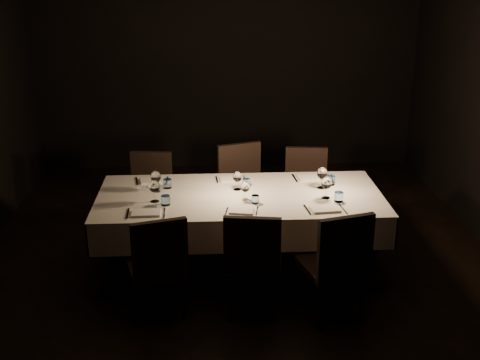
{
  "coord_description": "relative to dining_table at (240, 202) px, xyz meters",
  "views": [
    {
      "loc": [
        -0.27,
        -4.93,
        2.74
      ],
      "look_at": [
        0.0,
        0.0,
        0.9
      ],
      "focal_mm": 45.0,
      "sensor_mm": 36.0,
      "label": 1
    }
  ],
  "objects": [
    {
      "name": "chair_far_right",
      "position": [
        0.73,
        0.83,
        -0.19
      ],
      "size": [
        0.48,
        0.48,
        0.9
      ],
      "rotation": [
        0.0,
        0.0,
        -0.12
      ],
      "color": "black",
      "rests_on": "ground"
    },
    {
      "name": "place_setting_near_left",
      "position": [
        -0.73,
        -0.22,
        0.15
      ],
      "size": [
        0.35,
        0.41,
        0.19
      ],
      "rotation": [
        0.0,
        0.0,
        0.03
      ],
      "color": "silver",
      "rests_on": "dining_table"
    },
    {
      "name": "chair_near_center",
      "position": [
        0.06,
        -0.74,
        -0.18
      ],
      "size": [
        0.5,
        0.5,
        0.91
      ],
      "rotation": [
        0.0,
        0.0,
        3.0
      ],
      "color": "black",
      "rests_on": "ground"
    },
    {
      "name": "chair_far_center",
      "position": [
        0.07,
        0.8,
        -0.16
      ],
      "size": [
        0.58,
        0.58,
        0.96
      ],
      "rotation": [
        0.0,
        0.0,
        0.31
      ],
      "color": "black",
      "rests_on": "ground"
    },
    {
      "name": "chair_near_right",
      "position": [
        0.71,
        -0.83,
        -0.17
      ],
      "size": [
        0.56,
        0.56,
        0.94
      ],
      "rotation": [
        0.0,
        0.0,
        3.41
      ],
      "color": "black",
      "rests_on": "ground"
    },
    {
      "name": "room",
      "position": [
        0.0,
        0.0,
        0.81
      ],
      "size": [
        5.01,
        6.01,
        3.01
      ],
      "color": "black",
      "rests_on": "ground"
    },
    {
      "name": "place_setting_near_right",
      "position": [
        0.75,
        -0.22,
        0.15
      ],
      "size": [
        0.36,
        0.41,
        0.19
      ],
      "rotation": [
        0.0,
        0.0,
        0.12
      ],
      "color": "silver",
      "rests_on": "dining_table"
    },
    {
      "name": "place_setting_far_right",
      "position": [
        0.76,
        0.22,
        0.15
      ],
      "size": [
        0.36,
        0.42,
        0.2
      ],
      "rotation": [
        0.0,
        0.0,
        0.08
      ],
      "color": "silver",
      "rests_on": "dining_table"
    },
    {
      "name": "place_setting_far_left",
      "position": [
        -0.74,
        0.22,
        0.15
      ],
      "size": [
        0.36,
        0.41,
        0.19
      ],
      "rotation": [
        0.0,
        0.0,
        0.17
      ],
      "color": "silver",
      "rests_on": "dining_table"
    },
    {
      "name": "place_setting_near_center",
      "position": [
        0.04,
        -0.22,
        0.14
      ],
      "size": [
        0.31,
        0.39,
        0.16
      ],
      "rotation": [
        0.0,
        0.0,
        -0.16
      ],
      "color": "silver",
      "rests_on": "dining_table"
    },
    {
      "name": "chair_near_left",
      "position": [
        -0.68,
        -0.73,
        -0.19
      ],
      "size": [
        0.53,
        0.53,
        0.9
      ],
      "rotation": [
        0.0,
        0.0,
        3.42
      ],
      "color": "black",
      "rests_on": "ground"
    },
    {
      "name": "dining_table",
      "position": [
        0.0,
        0.0,
        0.0
      ],
      "size": [
        2.52,
        1.12,
        0.76
      ],
      "color": "black",
      "rests_on": "ground"
    },
    {
      "name": "place_setting_far_center",
      "position": [
        -0.01,
        0.22,
        0.14
      ],
      "size": [
        0.31,
        0.4,
        0.17
      ],
      "rotation": [
        0.0,
        0.0,
        0.07
      ],
      "color": "silver",
      "rests_on": "dining_table"
    },
    {
      "name": "chair_far_left",
      "position": [
        -0.87,
        0.83,
        -0.2
      ],
      "size": [
        0.46,
        0.46,
        0.88
      ],
      "rotation": [
        0.0,
        0.0,
        -0.11
      ],
      "color": "black",
      "rests_on": "ground"
    }
  ]
}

